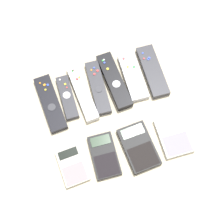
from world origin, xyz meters
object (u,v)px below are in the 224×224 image
object	(u,v)px
remote_3	(98,87)
remote_4	(114,81)
remote_5	(133,77)
remote_1	(67,97)
calculator_2	(139,147)
calculator_1	(104,155)
remote_0	(50,103)
remote_6	(152,71)
calculator_3	(174,136)
calculator_0	(72,166)
remote_2	(83,93)

from	to	relation	value
remote_3	remote_4	distance (m)	0.06
remote_5	remote_3	bearing A→B (deg)	-176.66
remote_1	calculator_2	size ratio (longest dim) A/B	1.01
calculator_1	remote_0	bearing A→B (deg)	120.50
remote_0	remote_6	world-z (taller)	remote_6
remote_4	remote_6	world-z (taller)	remote_4
calculator_2	remote_5	bearing A→B (deg)	71.03
remote_6	remote_3	bearing A→B (deg)	-177.13
remote_6	calculator_3	size ratio (longest dim) A/B	1.48
remote_6	calculator_0	distance (m)	0.40
remote_1	remote_6	bearing A→B (deg)	1.67
remote_2	remote_3	size ratio (longest dim) A/B	1.06
remote_1	remote_2	world-z (taller)	remote_2
remote_3	remote_6	size ratio (longest dim) A/B	1.00
remote_2	calculator_0	world-z (taller)	remote_2
remote_6	remote_2	bearing A→B (deg)	-176.31
remote_1	calculator_1	distance (m)	0.23
remote_2	remote_0	bearing A→B (deg)	177.45
calculator_2	calculator_3	world-z (taller)	calculator_2
remote_5	calculator_3	world-z (taller)	remote_5
calculator_0	calculator_1	world-z (taller)	same
remote_4	remote_6	distance (m)	0.13
remote_1	remote_5	size ratio (longest dim) A/B	0.88
remote_2	calculator_2	size ratio (longest dim) A/B	1.35
remote_4	calculator_3	world-z (taller)	remote_4
remote_3	calculator_0	world-z (taller)	remote_3
remote_3	calculator_3	world-z (taller)	remote_3
calculator_0	calculator_2	world-z (taller)	calculator_2
remote_5	remote_6	bearing A→B (deg)	2.75
remote_2	remote_4	distance (m)	0.11
remote_3	calculator_2	bearing A→B (deg)	-72.27
remote_4	remote_5	bearing A→B (deg)	-7.10
remote_1	remote_4	bearing A→B (deg)	3.87
remote_6	calculator_1	world-z (taller)	remote_6
remote_5	remote_1	bearing A→B (deg)	-176.33
remote_4	calculator_0	bearing A→B (deg)	-135.22
remote_1	calculator_2	distance (m)	0.28
remote_1	calculator_3	size ratio (longest dim) A/B	1.18
calculator_2	calculator_3	size ratio (longest dim) A/B	1.16
remote_1	remote_5	bearing A→B (deg)	1.88
remote_0	calculator_3	distance (m)	0.40
remote_6	remote_4	bearing A→B (deg)	-179.48
remote_4	calculator_0	size ratio (longest dim) A/B	1.76
remote_4	calculator_3	bearing A→B (deg)	-67.06
remote_2	calculator_1	xyz separation A→B (m)	(0.00, -0.22, -0.00)
remote_0	remote_1	distance (m)	0.06
remote_2	calculator_0	size ratio (longest dim) A/B	1.73
remote_2	remote_3	xyz separation A→B (m)	(0.05, 0.00, -0.00)
remote_0	remote_1	size ratio (longest dim) A/B	1.31
remote_4	calculator_0	xyz separation A→B (m)	(-0.21, -0.23, -0.00)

